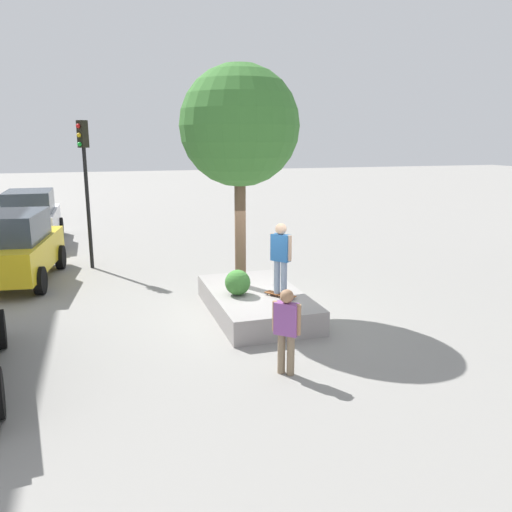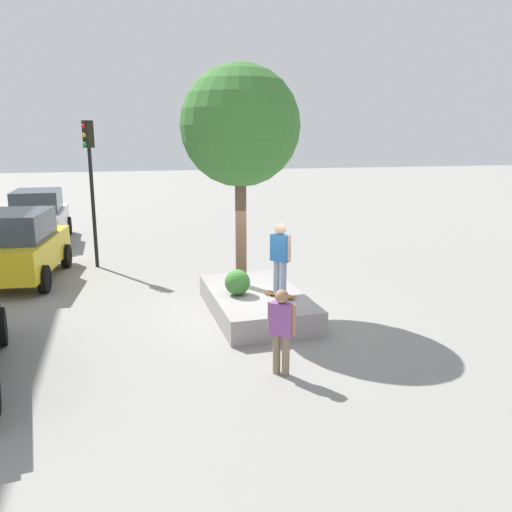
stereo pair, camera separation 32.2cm
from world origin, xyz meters
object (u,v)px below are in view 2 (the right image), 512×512
Objects in this scene: plaza_tree at (240,127)px; bystander_watching at (281,326)px; skateboarder at (280,254)px; police_car at (39,216)px; skateboard at (280,295)px; planter_ledge at (256,302)px; taxi_cab at (20,246)px; traffic_light_corner at (90,170)px.

plaza_tree is 5.40m from bystander_watching.
police_car is (11.68, 6.70, -0.50)m from skateboarder.
police_car reaches higher than skateboard.
skateboarder is at bearing -143.94° from planter_ledge.
taxi_cab is (4.81, 6.05, 0.81)m from planter_ledge.
taxi_cab is 1.02× the size of police_car.
plaza_tree is 12.54m from police_car.
taxi_cab is (4.15, 5.84, -3.42)m from plaza_tree.
taxi_cab is 3.27m from traffic_light_corner.
plaza_tree is 3.19× the size of skateboarder.
skateboarder is at bearing -150.16° from police_car.
skateboarder is 3.01m from bystander_watching.
skateboard is 2.95m from bystander_watching.
traffic_light_corner is (5.36, 3.71, -1.25)m from plaza_tree.
police_car is at bearing 2.03° from taxi_cab.
bystander_watching reaches higher than planter_ledge.
bystander_watching is (-14.47, -5.81, -0.18)m from police_car.
plaza_tree is 7.94m from taxi_cab.
police_car reaches higher than bystander_watching.
plaza_tree is at bearing -125.38° from taxi_cab.
traffic_light_corner reaches higher than taxi_cab.
taxi_cab is 9.91m from bystander_watching.
skateboard is 13.48m from police_car.
plaza_tree reaches higher than skateboard.
skateboard is at bearing -152.90° from plaza_tree.
skateboard is (-1.24, -0.64, -3.90)m from plaza_tree.
taxi_cab is at bearing 34.34° from bystander_watching.
skateboard is 8.44m from taxi_cab.
plaza_tree reaches higher than traffic_light_corner.
taxi_cab is 6.29m from police_car.
bystander_watching is (-3.38, 0.46, 0.65)m from planter_ledge.
bystander_watching is (-8.18, -5.59, -0.15)m from taxi_cab.
traffic_light_corner is at bearing 20.22° from bystander_watching.
taxi_cab is at bearing 54.62° from plaza_tree.
plaza_tree reaches higher than planter_ledge.
traffic_light_corner is (6.02, 3.92, 2.98)m from planter_ledge.
bystander_watching is (-2.79, 0.89, -0.68)m from skateboarder.
bystander_watching is at bearing 162.39° from skateboard.
traffic_light_corner is (6.60, 4.35, 2.64)m from skateboard.
plaza_tree reaches higher than bystander_watching.
taxi_cab is at bearing 119.62° from traffic_light_corner.
skateboard is 0.48× the size of bystander_watching.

